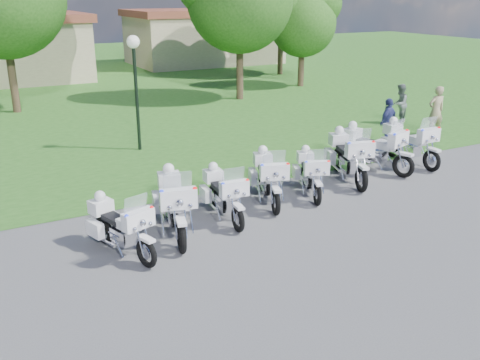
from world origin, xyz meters
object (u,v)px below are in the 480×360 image
bystander_b (400,104)px  bystander_c (388,122)px  lamp_post (135,64)px  bystander_a (436,111)px  motorcycle_1 (174,203)px  motorcycle_6 (373,147)px  motorcycle_5 (348,156)px  motorcycle_7 (409,142)px  motorcycle_3 (268,176)px  motorcycle_0 (120,226)px  motorcycle_4 (310,172)px  motorcycle_2 (223,193)px

bystander_b → bystander_c: bystander_c is taller
lamp_post → bystander_a: (10.94, -3.39, -2.06)m
motorcycle_1 → motorcycle_6: motorcycle_1 is taller
motorcycle_5 → motorcycle_7: bearing=-154.5°
motorcycle_3 → bystander_a: 9.89m
motorcycle_5 → bystander_c: motorcycle_5 is taller
motorcycle_7 → motorcycle_0: bearing=11.7°
motorcycle_7 → bystander_a: 4.23m
motorcycle_5 → bystander_a: size_ratio=1.33×
motorcycle_1 → motorcycle_7: size_ratio=1.02×
bystander_a → bystander_c: size_ratio=1.11×
lamp_post → bystander_b: size_ratio=2.36×
motorcycle_4 → motorcycle_5: size_ratio=0.81×
motorcycle_3 → motorcycle_7: size_ratio=0.92×
motorcycle_0 → motorcycle_5: bearing=174.3°
motorcycle_0 → bystander_c: size_ratio=1.26×
bystander_a → bystander_c: 2.71m
motorcycle_1 → bystander_b: motorcycle_1 is taller
motorcycle_1 → motorcycle_2: 1.43m
motorcycle_4 → bystander_c: bystander_c is taller
bystander_b → motorcycle_2: bearing=-4.6°
bystander_a → bystander_c: bystander_a is taller
motorcycle_0 → motorcycle_5: size_ratio=0.85×
motorcycle_2 → motorcycle_3: bearing=-158.6°
motorcycle_3 → motorcycle_7: bearing=-153.3°
motorcycle_0 → motorcycle_5: 7.54m
motorcycle_1 → motorcycle_7: motorcycle_1 is taller
motorcycle_3 → motorcycle_7: (5.83, 0.78, 0.03)m
motorcycle_2 → bystander_b: (11.12, 5.60, 0.21)m
bystander_b → motorcycle_5: bearing=4.6°
bystander_a → bystander_b: 2.13m
motorcycle_5 → bystander_b: bearing=-126.7°
motorcycle_6 → motorcycle_4: bearing=-0.7°
motorcycle_1 → motorcycle_4: 4.34m
motorcycle_6 → motorcycle_5: bearing=-0.1°
motorcycle_5 → lamp_post: size_ratio=0.64×
motorcycle_5 → motorcycle_4: bearing=32.6°
motorcycle_1 → motorcycle_6: bearing=-155.0°
motorcycle_3 → motorcycle_5: bearing=-153.7°
motorcycle_4 → motorcycle_7: motorcycle_7 is taller
motorcycle_2 → motorcycle_7: 7.50m
motorcycle_3 → motorcycle_7: motorcycle_7 is taller
motorcycle_0 → motorcycle_4: bearing=173.3°
motorcycle_6 → lamp_post: lamp_post is taller
motorcycle_2 → motorcycle_5: bearing=-164.7°
motorcycle_0 → motorcycle_7: (10.21, 1.96, 0.08)m
bystander_c → motorcycle_4: bearing=9.8°
motorcycle_1 → bystander_c: (9.68, 3.47, 0.13)m
motorcycle_0 → motorcycle_2: bearing=176.5°
motorcycle_0 → bystander_a: 14.42m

